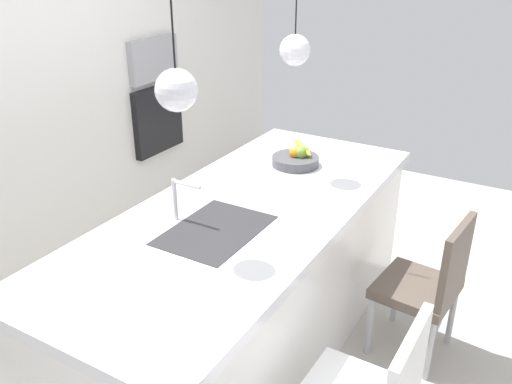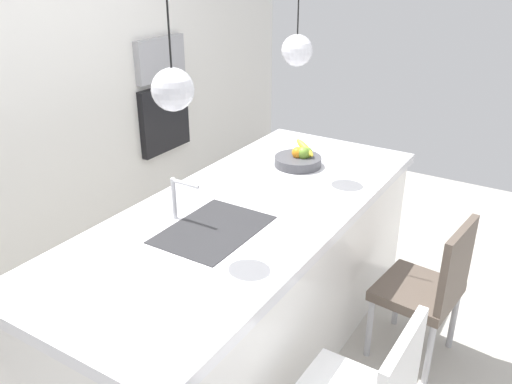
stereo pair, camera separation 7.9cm
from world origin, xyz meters
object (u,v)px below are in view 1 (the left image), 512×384
at_px(chair_middle, 429,283).
at_px(oven, 157,119).
at_px(fruit_bowl, 296,159).
at_px(microwave, 153,59).

bearing_deg(chair_middle, oven, 74.90).
bearing_deg(oven, fruit_bowl, -107.27).
bearing_deg(chair_middle, microwave, 74.90).
relative_size(microwave, chair_middle, 0.60).
height_order(fruit_bowl, chair_middle, fruit_bowl).
height_order(microwave, chair_middle, microwave).
distance_m(fruit_bowl, oven, 1.62).
bearing_deg(oven, microwave, 0.00).
bearing_deg(fruit_bowl, microwave, 72.73).
xyz_separation_m(fruit_bowl, oven, (0.48, 1.54, -0.10)).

